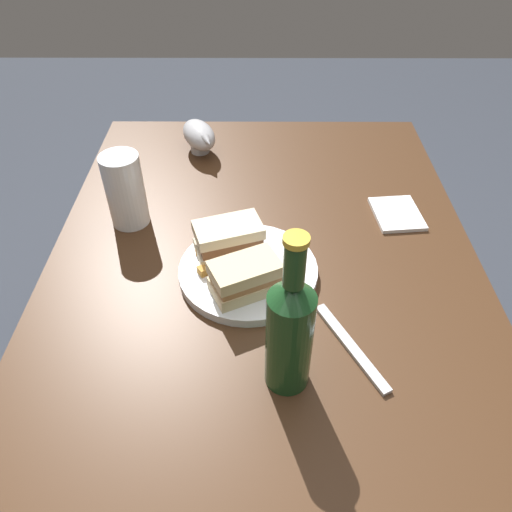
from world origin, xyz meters
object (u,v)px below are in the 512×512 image
(fork, at_px, (351,346))
(gravy_boat, at_px, (199,135))
(napkin, at_px, (397,214))
(sandwich_half_right, at_px, (245,277))
(sandwich_half_left, at_px, (229,239))
(pint_glass, at_px, (126,194))
(cider_bottle, at_px, (290,331))
(plate, at_px, (248,271))

(fork, bearing_deg, gravy_boat, 179.21)
(gravy_boat, distance_m, fork, 0.64)
(napkin, bearing_deg, sandwich_half_right, -53.25)
(gravy_boat, distance_m, napkin, 0.49)
(gravy_boat, bearing_deg, sandwich_half_right, 13.95)
(sandwich_half_left, distance_m, pint_glass, 0.23)
(pint_glass, distance_m, cider_bottle, 0.47)
(sandwich_half_right, bearing_deg, gravy_boat, -166.05)
(pint_glass, distance_m, fork, 0.50)
(sandwich_half_right, height_order, napkin, sandwich_half_right)
(plate, xyz_separation_m, sandwich_half_left, (-0.04, -0.03, 0.04))
(sandwich_half_left, xyz_separation_m, cider_bottle, (0.25, 0.09, 0.06))
(sandwich_half_left, height_order, sandwich_half_right, sandwich_half_left)
(sandwich_half_left, bearing_deg, plate, 40.43)
(pint_glass, xyz_separation_m, gravy_boat, (-0.27, 0.11, -0.02))
(fork, bearing_deg, napkin, 130.72)
(plate, relative_size, sandwich_half_left, 1.85)
(plate, xyz_separation_m, napkin, (-0.17, 0.30, -0.00))
(plate, relative_size, napkin, 2.20)
(plate, height_order, gravy_boat, gravy_boat)
(cider_bottle, height_order, napkin, cider_bottle)
(plate, relative_size, gravy_boat, 1.75)
(gravy_boat, bearing_deg, napkin, 59.28)
(sandwich_half_right, relative_size, cider_bottle, 0.48)
(sandwich_half_right, distance_m, fork, 0.20)
(sandwich_half_right, bearing_deg, sandwich_half_left, -161.62)
(sandwich_half_right, bearing_deg, napkin, 126.75)
(pint_glass, relative_size, cider_bottle, 0.56)
(fork, bearing_deg, sandwich_half_left, -162.61)
(sandwich_half_right, distance_m, cider_bottle, 0.18)
(gravy_boat, xyz_separation_m, fork, (0.58, 0.28, -0.04))
(sandwich_half_right, bearing_deg, pint_glass, -131.51)
(plate, bearing_deg, cider_bottle, 15.35)
(cider_bottle, relative_size, fork, 1.46)
(sandwich_half_left, relative_size, gravy_boat, 0.94)
(sandwich_half_right, xyz_separation_m, cider_bottle, (0.16, 0.06, 0.06))
(plate, distance_m, sandwich_half_left, 0.07)
(pint_glass, bearing_deg, plate, 57.18)
(cider_bottle, xyz_separation_m, fork, (-0.05, 0.10, -0.10))
(sandwich_half_left, relative_size, napkin, 1.19)
(sandwich_half_left, bearing_deg, pint_glass, -118.95)
(sandwich_half_left, height_order, pint_glass, pint_glass)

